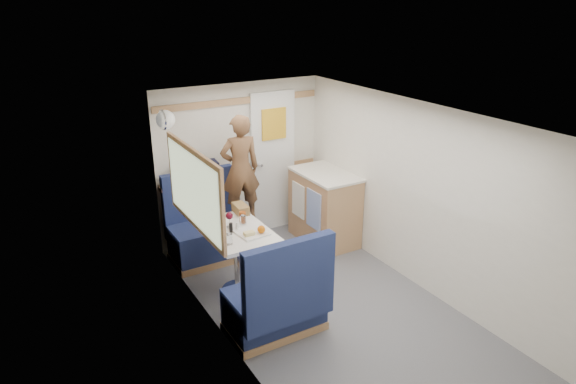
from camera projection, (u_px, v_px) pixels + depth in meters
floor at (342, 320)px, 5.04m from camera, size 4.50×4.50×0.00m
ceiling at (351, 120)px, 4.32m from camera, size 4.50×4.50×0.00m
wall_back at (241, 162)px, 6.49m from camera, size 2.20×0.02×2.00m
wall_left at (237, 256)px, 4.16m from camera, size 0.02×4.50×2.00m
wall_right at (434, 204)px, 5.19m from camera, size 0.02×4.50×2.00m
oak_trim_low at (242, 174)px, 6.53m from camera, size 2.15×0.02×0.08m
oak_trim_high at (239, 101)px, 6.19m from camera, size 2.15×0.02×0.08m
side_window at (193, 189)px, 4.89m from camera, size 0.04×1.30×0.72m
rear_door at (273, 159)px, 6.69m from camera, size 0.62×0.12×1.86m
dinette_table at (237, 243)px, 5.34m from camera, size 0.62×0.92×0.72m
bench_far at (207, 235)px, 6.13m from camera, size 0.90×0.59×1.05m
bench_near at (278, 306)px, 4.74m from camera, size 0.90×0.59×1.05m
ledge at (196, 183)px, 6.12m from camera, size 0.90×0.14×0.04m
dome_light at (165, 120)px, 5.41m from camera, size 0.20×0.20×0.20m
galley_counter at (324, 207)px, 6.50m from camera, size 0.57×0.92×0.92m
person at (240, 169)px, 5.95m from camera, size 0.50×0.37×1.28m
duffel_bag at (198, 172)px, 6.09m from camera, size 0.50×0.28×0.23m
tray at (250, 231)px, 5.22m from camera, size 0.32×0.40×0.02m
orange_fruit at (261, 229)px, 5.16m from camera, size 0.08×0.08×0.08m
cheese_block at (249, 233)px, 5.11m from camera, size 0.11×0.07×0.04m
wine_glass at (229, 216)px, 5.29m from camera, size 0.08×0.08×0.17m
tumbler_left at (229, 239)px, 4.96m from camera, size 0.07×0.07×0.11m
tumbler_right at (243, 221)px, 5.36m from camera, size 0.07×0.07×0.11m
beer_glass at (243, 217)px, 5.45m from camera, size 0.07×0.07×0.11m
pepper_grinder at (231, 228)px, 5.22m from camera, size 0.04×0.04×0.10m
salt_grinder at (237, 226)px, 5.25m from camera, size 0.04×0.04×0.09m
bread_loaf at (241, 209)px, 5.67m from camera, size 0.14×0.24×0.10m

